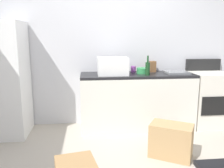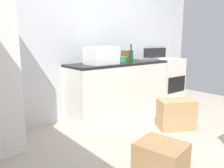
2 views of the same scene
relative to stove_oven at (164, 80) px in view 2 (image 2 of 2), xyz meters
The scene contains 12 objects.
ground_plane 1.99m from the stove_oven, 141.59° to the right, with size 6.00×6.00×0.00m, color #B2A899.
wall_back 1.77m from the stove_oven, 167.22° to the left, with size 5.00×0.10×2.60m, color silver.
kitchen_counter 1.22m from the stove_oven, behind, with size 1.80×0.60×0.90m.
stove_oven is the anchor object (origin of this frame).
microwave 1.72m from the stove_oven, behind, with size 0.46×0.34×0.27m, color white.
sink_basin 0.73m from the stove_oven, behind, with size 0.36×0.32×0.03m, color slate.
wine_bottle 1.24m from the stove_oven, behind, with size 0.07×0.07×0.30m.
coffee_mug 1.35m from the stove_oven, behind, with size 0.08×0.08×0.10m, color purple.
knife_block 1.08m from the stove_oven, 169.63° to the left, with size 0.10×0.10×0.18m, color brown.
mixing_bowl 1.23m from the stove_oven, behind, with size 0.19×0.19×0.09m, color #338C4C.
cardboard_box_large 1.44m from the stove_oven, 134.37° to the right, with size 0.50×0.30×0.42m, color tan.
cardboard_box_medium 2.72m from the stove_oven, 142.08° to the right, with size 0.36×0.43×0.34m, color #A37A4C.
Camera 2 is at (-2.20, -1.68, 1.27)m, focal length 36.79 mm.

